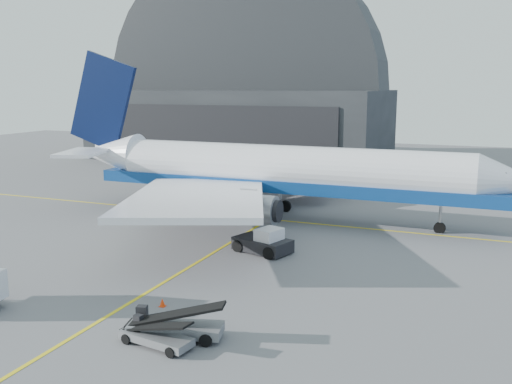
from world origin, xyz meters
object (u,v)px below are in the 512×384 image
at_px(belt_loader_b, 156,336).
at_px(pushback_tug, 264,243).
at_px(airliner, 269,171).
at_px(belt_loader_a, 175,326).

bearing_deg(belt_loader_b, pushback_tug, 101.71).
distance_m(airliner, pushback_tug, 12.74).
relative_size(airliner, belt_loader_b, 11.13).
distance_m(airliner, belt_loader_a, 28.22).
bearing_deg(belt_loader_a, belt_loader_b, -124.11).
relative_size(pushback_tug, belt_loader_a, 0.93).
bearing_deg(belt_loader_b, airliner, 108.30).
xyz_separation_m(pushback_tug, belt_loader_a, (1.31, -15.96, -0.16)).
xyz_separation_m(airliner, belt_loader_a, (5.24, -27.44, -4.04)).
height_order(airliner, belt_loader_a, airliner).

